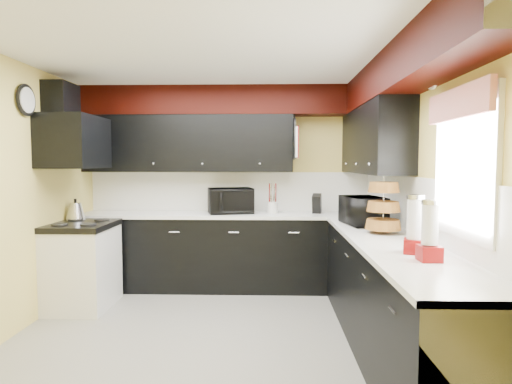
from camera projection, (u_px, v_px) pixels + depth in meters
ground at (212, 337)px, 3.85m from camera, size 3.60×3.60×0.00m
wall_back at (230, 187)px, 5.56m from camera, size 3.60×0.06×2.50m
wall_right at (418, 199)px, 3.71m from camera, size 0.06×3.60×2.50m
wall_left at (11, 198)px, 3.82m from camera, size 0.06×3.60×2.50m
ceiling at (210, 54)px, 3.68m from camera, size 3.60×3.60×0.06m
cab_back at (228, 252)px, 5.31m from camera, size 3.60×0.60×0.90m
cab_right at (391, 300)px, 3.48m from camera, size 0.60×3.00×0.90m
counter_back at (228, 215)px, 5.28m from camera, size 3.62×0.64×0.04m
counter_right at (392, 243)px, 3.44m from camera, size 0.64×3.02×0.04m
splash_back at (230, 191)px, 5.55m from camera, size 3.60×0.02×0.50m
splash_right at (416, 206)px, 3.71m from camera, size 0.02×3.60×0.50m
upper_back at (189, 144)px, 5.36m from camera, size 2.60×0.35×0.70m
upper_right at (373, 141)px, 4.57m from camera, size 0.35×1.80×0.70m
soffit_back at (228, 101)px, 5.30m from camera, size 3.60×0.36×0.35m
soffit_right at (406, 69)px, 3.46m from camera, size 0.36×3.24×0.35m
stove at (83, 268)px, 4.61m from camera, size 0.60×0.75×0.86m
cooktop at (82, 226)px, 4.58m from camera, size 0.62×0.77×0.06m
hood at (75, 142)px, 4.52m from camera, size 0.50×0.78×0.55m
hood_duct at (61, 102)px, 4.49m from camera, size 0.24×0.40×0.40m
window at (464, 165)px, 2.79m from camera, size 0.03×0.86×0.96m
valance at (458, 103)px, 2.77m from camera, size 0.04×0.88×0.20m
pan_top at (294, 127)px, 5.23m from camera, size 0.03×0.22×0.40m
pan_mid at (295, 147)px, 5.12m from camera, size 0.03×0.28×0.46m
pan_low at (294, 150)px, 5.38m from camera, size 0.03×0.24×0.42m
cut_board at (296, 142)px, 5.00m from camera, size 0.03×0.26×0.35m
baskets at (383, 206)px, 3.77m from camera, size 0.27×0.27×0.50m
clock at (26, 100)px, 4.00m from camera, size 0.03×0.30×0.30m
deco_plate at (433, 74)px, 3.29m from camera, size 0.03×0.24×0.24m
toaster_oven at (231, 201)px, 5.27m from camera, size 0.62×0.56×0.31m
microwave at (363, 211)px, 4.29m from camera, size 0.43×0.57×0.28m
utensil_crock at (273, 208)px, 5.27m from camera, size 0.17×0.17×0.14m
knife_block at (317, 204)px, 5.26m from camera, size 0.13×0.17×0.23m
kettle at (76, 211)px, 4.83m from camera, size 0.28×0.28×0.19m
dispenser_a at (415, 226)px, 2.94m from camera, size 0.18×0.18×0.38m
dispenser_b at (430, 233)px, 2.71m from camera, size 0.13×0.13×0.36m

